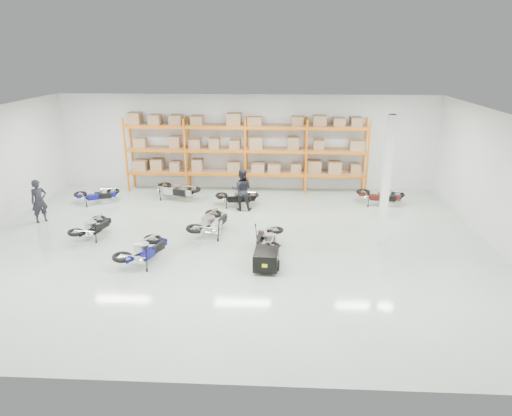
# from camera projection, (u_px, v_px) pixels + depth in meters

# --- Properties ---
(room) EXTENTS (18.00, 18.00, 18.00)m
(room) POSITION_uv_depth(u_px,v_px,m) (232.00, 183.00, 15.22)
(room) COLOR #AEC2AF
(room) RESTS_ON ground
(pallet_rack) EXTENTS (11.28, 0.98, 3.62)m
(pallet_rack) POSITION_uv_depth(u_px,v_px,m) (246.00, 145.00, 21.29)
(pallet_rack) COLOR orange
(pallet_rack) RESTS_ON ground
(structural_column) EXTENTS (0.25, 0.25, 4.50)m
(structural_column) POSITION_uv_depth(u_px,v_px,m) (386.00, 181.00, 15.43)
(structural_column) COLOR white
(structural_column) RESTS_ON ground
(moto_blue_centre) EXTENTS (1.53, 2.04, 1.19)m
(moto_blue_centre) POSITION_uv_depth(u_px,v_px,m) (144.00, 246.00, 14.50)
(moto_blue_centre) COLOR #090851
(moto_blue_centre) RESTS_ON ground
(moto_silver_left) EXTENTS (1.46, 2.14, 1.27)m
(moto_silver_left) POSITION_uv_depth(u_px,v_px,m) (211.00, 219.00, 16.71)
(moto_silver_left) COLOR #ABADB2
(moto_silver_left) RESTS_ON ground
(moto_black_far_left) EXTENTS (1.19, 1.79, 1.06)m
(moto_black_far_left) POSITION_uv_depth(u_px,v_px,m) (92.00, 224.00, 16.50)
(moto_black_far_left) COLOR black
(moto_black_far_left) RESTS_ON ground
(moto_touring_right) EXTENTS (0.97, 1.73, 1.08)m
(moto_touring_right) POSITION_uv_depth(u_px,v_px,m) (268.00, 235.00, 15.49)
(moto_touring_right) COLOR black
(moto_touring_right) RESTS_ON ground
(trailer) EXTENTS (0.82, 1.56, 0.65)m
(trailer) POSITION_uv_depth(u_px,v_px,m) (266.00, 259.00, 14.02)
(trailer) COLOR black
(trailer) RESTS_ON ground
(moto_back_a) EXTENTS (1.86, 1.39, 1.08)m
(moto_back_a) POSITION_uv_depth(u_px,v_px,m) (97.00, 192.00, 20.10)
(moto_back_a) COLOR navy
(moto_back_a) RESTS_ON ground
(moto_back_b) EXTENTS (2.11, 1.58, 1.23)m
(moto_back_b) POSITION_uv_depth(u_px,v_px,m) (176.00, 187.00, 20.62)
(moto_back_b) COLOR #B0B4BA
(moto_back_b) RESTS_ON ground
(moto_back_c) EXTENTS (1.69, 0.94, 1.06)m
(moto_back_c) POSITION_uv_depth(u_px,v_px,m) (237.00, 195.00, 19.79)
(moto_back_c) COLOR black
(moto_back_c) RESTS_ON ground
(moto_back_d) EXTENTS (1.91, 1.19, 1.15)m
(moto_back_d) POSITION_uv_depth(u_px,v_px,m) (381.00, 193.00, 19.91)
(moto_back_d) COLOR #3F100C
(moto_back_d) RESTS_ON ground
(person_left) EXTENTS (0.73, 0.74, 1.72)m
(person_left) POSITION_uv_depth(u_px,v_px,m) (39.00, 201.00, 17.84)
(person_left) COLOR black
(person_left) RESTS_ON ground
(person_back) EXTENTS (0.87, 0.68, 1.78)m
(person_back) POSITION_uv_depth(u_px,v_px,m) (242.00, 190.00, 19.17)
(person_back) COLOR black
(person_back) RESTS_ON ground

